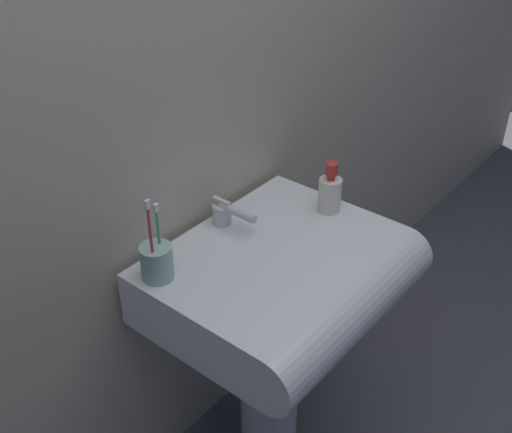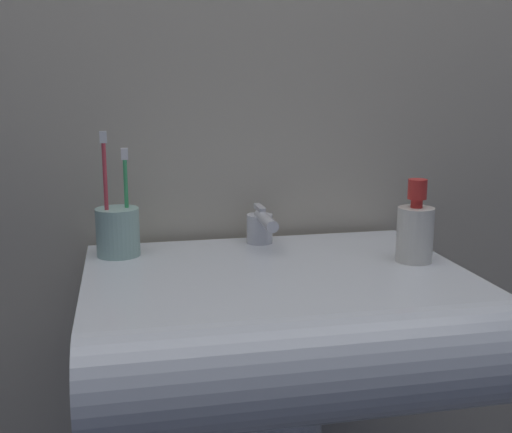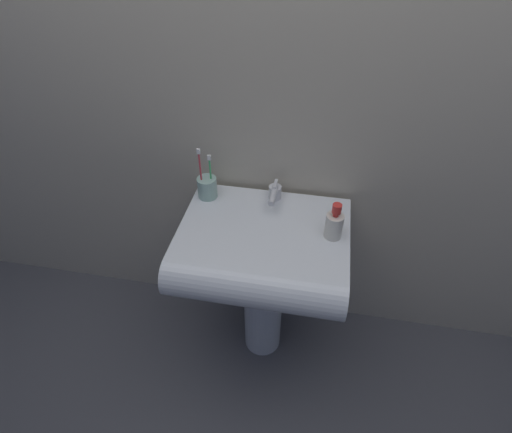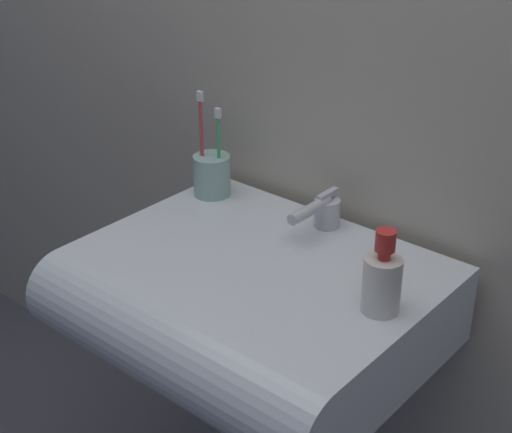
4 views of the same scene
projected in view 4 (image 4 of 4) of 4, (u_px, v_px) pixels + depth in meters
sink_basin at (243, 307)px, 1.39m from camera, size 0.62×0.51×0.15m
faucet at (323, 212)px, 1.47m from camera, size 0.05×0.14×0.07m
toothbrush_cup at (212, 174)px, 1.61m from camera, size 0.08×0.08×0.22m
soap_bottle at (382, 281)px, 1.22m from camera, size 0.06×0.06×0.14m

